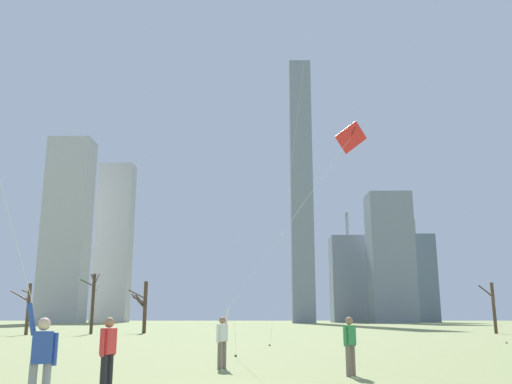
% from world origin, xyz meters
% --- Properties ---
extents(kite_flyer_foreground_left_orange, '(4.40, 0.76, 11.96)m').
position_xyz_m(kite_flyer_foreground_left_orange, '(-4.27, -1.52, 2.87)').
color(kite_flyer_foreground_left_orange, gray).
rests_on(kite_flyer_foreground_left_orange, ground).
extents(kite_flyer_foreground_right_red, '(6.03, 4.58, 9.80)m').
position_xyz_m(kite_flyer_foreground_right_red, '(0.06, 8.00, 2.80)').
color(kite_flyer_foreground_right_red, '#726656').
rests_on(kite_flyer_foreground_right_red, ground).
extents(bystander_far_off_by_trees, '(0.30, 0.49, 1.62)m').
position_xyz_m(bystander_far_off_by_trees, '(-3.13, 0.95, 0.90)').
color(bystander_far_off_by_trees, black).
rests_on(bystander_far_off_by_trees, ground).
extents(bystander_watching_nearby, '(0.38, 0.39, 1.62)m').
position_xyz_m(bystander_watching_nearby, '(2.68, 4.92, 0.90)').
color(bystander_watching_nearby, '#726656').
rests_on(bystander_watching_nearby, ground).
extents(distant_kite_drifting_right_purple, '(5.08, 4.77, 30.22)m').
position_xyz_m(distant_kite_drifting_right_purple, '(11.30, 27.48, 24.64)').
color(distant_kite_drifting_right_purple, purple).
rests_on(distant_kite_drifting_right_purple, ground).
extents(bare_tree_right_of_center, '(1.76, 1.95, 4.87)m').
position_xyz_m(bare_tree_right_of_center, '(22.78, 43.50, 2.65)').
color(bare_tree_right_of_center, '#4C3828').
rests_on(bare_tree_right_of_center, ground).
extents(bare_tree_center, '(1.75, 3.35, 5.09)m').
position_xyz_m(bare_tree_center, '(-11.67, 44.75, 2.71)').
color(bare_tree_center, '#4C3828').
rests_on(bare_tree_center, ground).
extents(bare_tree_rightmost, '(2.03, 1.44, 4.55)m').
position_xyz_m(bare_tree_rightmost, '(-21.00, 39.06, 2.42)').
color(bare_tree_rightmost, '#4C3828').
rests_on(bare_tree_rightmost, ground).
extents(bare_tree_far_right_edge, '(1.04, 3.17, 5.74)m').
position_xyz_m(bare_tree_far_right_edge, '(-15.89, 41.59, 3.14)').
color(bare_tree_far_right_edge, '#423326').
rests_on(bare_tree_far_right_edge, ground).
extents(skyline_short_annex, '(8.87, 9.14, 28.61)m').
position_xyz_m(skyline_short_annex, '(43.65, 143.17, 11.96)').
color(skyline_short_annex, slate).
rests_on(skyline_short_annex, ground).
extents(skyline_mid_tower_right, '(9.75, 8.54, 29.94)m').
position_xyz_m(skyline_mid_tower_right, '(24.01, 139.52, 11.56)').
color(skyline_mid_tower_right, gray).
rests_on(skyline_mid_tower_right, ground).
extents(skyline_tall_tower, '(9.69, 5.99, 44.70)m').
position_xyz_m(skyline_tall_tower, '(-41.70, 142.53, 22.35)').
color(skyline_tall_tower, '#B2B2B7').
rests_on(skyline_tall_tower, ground).
extents(skyline_slender_spire, '(5.47, 5.17, 66.99)m').
position_xyz_m(skyline_slender_spire, '(10.26, 123.23, 33.49)').
color(skyline_slender_spire, gray).
rests_on(skyline_slender_spire, ground).
extents(skyline_mid_tower_left, '(10.57, 7.36, 45.69)m').
position_xyz_m(skyline_mid_tower_left, '(-48.12, 122.26, 22.85)').
color(skyline_mid_tower_left, '#B2B2B7').
rests_on(skyline_mid_tower_left, ground).
extents(skyline_squat_block, '(10.64, 9.10, 32.36)m').
position_xyz_m(skyline_squat_block, '(32.66, 127.19, 16.18)').
color(skyline_squat_block, gray).
rests_on(skyline_squat_block, ground).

